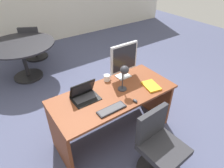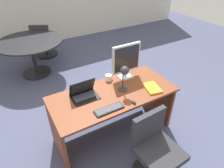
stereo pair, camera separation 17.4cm
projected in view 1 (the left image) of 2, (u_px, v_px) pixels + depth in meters
name	position (u px, v px, depth m)	size (l,w,h in m)	color
ground	(71.00, 86.00, 3.97)	(12.00, 12.00, 0.00)	#474C6B
desk	(111.00, 104.00, 2.70)	(1.65, 0.74, 0.76)	brown
monitor	(124.00, 59.00, 2.70)	(0.43, 0.16, 0.51)	#B7BABF
laptop	(84.00, 93.00, 2.42)	(0.33, 0.25, 0.23)	black
keyboard	(112.00, 109.00, 2.26)	(0.35, 0.12, 0.02)	black
mouse	(135.00, 101.00, 2.37)	(0.04, 0.07, 0.03)	#2D2D33
desk_lamp	(124.00, 73.00, 2.43)	(0.12, 0.14, 0.37)	#2D2D33
book	(151.00, 86.00, 2.64)	(0.23, 0.29, 0.02)	orange
coffee_mug	(107.00, 78.00, 2.76)	(0.11, 0.09, 0.09)	white
office_chair	(159.00, 151.00, 2.27)	(0.56, 0.56, 0.87)	black
meeting_table	(22.00, 52.00, 3.94)	(1.34, 1.34, 0.77)	black
meeting_chair_near	(34.00, 46.00, 4.81)	(0.62, 0.63, 0.86)	black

